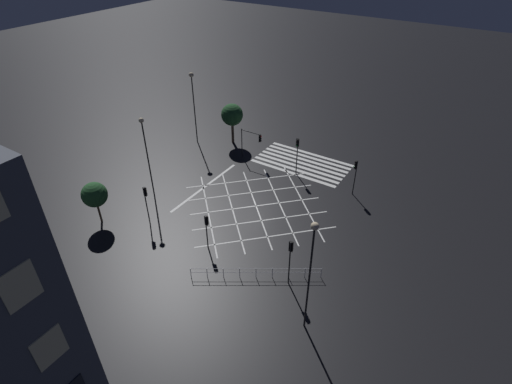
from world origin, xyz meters
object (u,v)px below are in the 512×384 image
(traffic_light_sw_main, at_px, (355,171))
(traffic_light_median_north, at_px, (207,225))
(street_lamp_east, at_px, (311,258))
(street_lamp_west, at_px, (145,144))
(street_tree_far, at_px, (232,115))
(traffic_light_median_south, at_px, (297,149))
(street_lamp_far, at_px, (193,91))
(traffic_light_ne_cross, at_px, (146,198))
(street_tree_near, at_px, (94,195))
(traffic_light_se_main, at_px, (252,139))
(traffic_light_nw_cross, at_px, (291,254))

(traffic_light_sw_main, distance_m, traffic_light_median_north, 17.13)
(traffic_light_median_north, bearing_deg, street_lamp_east, -104.84)
(street_lamp_west, distance_m, street_tree_far, 14.99)
(street_tree_far, bearing_deg, traffic_light_median_north, 119.08)
(traffic_light_median_south, distance_m, street_tree_far, 11.17)
(traffic_light_median_south, distance_m, street_lamp_far, 15.51)
(traffic_light_ne_cross, relative_size, street_lamp_east, 0.43)
(traffic_light_median_south, distance_m, traffic_light_ne_cross, 17.71)
(street_lamp_far, relative_size, street_tree_near, 2.11)
(traffic_light_median_north, xyz_separation_m, traffic_light_ne_cross, (7.03, 0.34, 0.46))
(traffic_light_sw_main, height_order, street_lamp_east, street_lamp_east)
(traffic_light_se_main, xyz_separation_m, traffic_light_nw_cross, (-13.61, 15.38, 0.28))
(traffic_light_se_main, height_order, traffic_light_median_south, traffic_light_median_south)
(street_lamp_far, xyz_separation_m, street_tree_near, (-2.97, 18.48, -3.88))
(traffic_light_median_north, height_order, street_lamp_west, street_lamp_west)
(street_lamp_east, height_order, street_tree_near, street_lamp_east)
(traffic_light_se_main, distance_m, street_lamp_west, 13.56)
(traffic_light_se_main, relative_size, street_tree_far, 0.72)
(street_lamp_far, height_order, street_tree_far, street_lamp_far)
(street_tree_far, bearing_deg, traffic_light_nw_cross, 135.65)
(traffic_light_nw_cross, distance_m, street_tree_far, 25.70)
(street_lamp_east, bearing_deg, traffic_light_median_south, -60.38)
(traffic_light_ne_cross, bearing_deg, street_lamp_west, 40.05)
(street_lamp_east, relative_size, street_lamp_far, 1.04)
(traffic_light_median_south, height_order, street_tree_near, traffic_light_median_south)
(street_lamp_west, bearing_deg, street_lamp_far, -71.45)
(traffic_light_ne_cross, bearing_deg, traffic_light_median_south, -26.20)
(traffic_light_nw_cross, relative_size, traffic_light_ne_cross, 1.06)
(traffic_light_se_main, height_order, street_tree_near, street_tree_near)
(traffic_light_median_south, distance_m, street_lamp_east, 21.64)
(street_lamp_east, bearing_deg, street_tree_far, -44.60)
(traffic_light_se_main, distance_m, traffic_light_median_north, 16.40)
(traffic_light_median_south, distance_m, traffic_light_sw_main, 7.14)
(street_lamp_west, bearing_deg, traffic_light_ne_cross, 130.05)
(traffic_light_se_main, bearing_deg, traffic_light_median_south, 0.26)
(street_lamp_west, relative_size, street_tree_far, 1.69)
(traffic_light_median_north, bearing_deg, traffic_light_se_main, 18.85)
(street_tree_near, bearing_deg, street_lamp_west, -100.91)
(traffic_light_sw_main, height_order, street_tree_far, street_tree_far)
(traffic_light_median_south, height_order, street_lamp_far, street_lamp_far)
(traffic_light_nw_cross, xyz_separation_m, street_lamp_west, (18.40, -3.16, 3.16))
(traffic_light_ne_cross, xyz_separation_m, street_lamp_west, (3.06, -3.64, 3.32))
(traffic_light_median_south, xyz_separation_m, street_lamp_east, (-10.55, 18.55, 3.59))
(traffic_light_sw_main, xyz_separation_m, street_lamp_far, (22.15, -0.48, 4.14))
(street_tree_near, bearing_deg, street_lamp_east, 179.54)
(traffic_light_median_north, xyz_separation_m, street_tree_far, (10.06, -18.10, 1.40))
(traffic_light_nw_cross, xyz_separation_m, street_lamp_far, (22.55, -15.52, 3.94))
(traffic_light_nw_cross, height_order, street_lamp_west, street_lamp_west)
(traffic_light_median_north, bearing_deg, street_lamp_west, 71.88)
(traffic_light_median_south, height_order, street_lamp_east, street_lamp_east)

